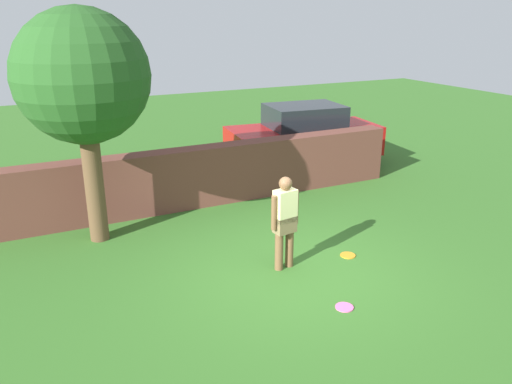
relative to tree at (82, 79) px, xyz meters
name	(u,v)px	position (x,y,z in m)	size (l,w,h in m)	color
ground_plane	(295,273)	(2.66, -2.85, -3.03)	(40.00, 40.00, 0.00)	#336623
brick_wall	(145,184)	(1.16, 0.90, -2.37)	(12.22, 0.50, 1.32)	brown
tree	(82,79)	(0.00, 0.00, 0.00)	(2.35, 2.35, 4.24)	brown
person	(285,219)	(2.60, -2.58, -2.13)	(0.54, 0.27, 1.62)	brown
car	(304,136)	(6.08, 2.56, -2.17)	(4.36, 2.27, 1.72)	#A51111
frisbee_pink	(344,307)	(2.79, -4.08, -3.02)	(0.27, 0.27, 0.02)	pink
frisbee_orange	(348,255)	(3.84, -2.70, -3.02)	(0.27, 0.27, 0.02)	orange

